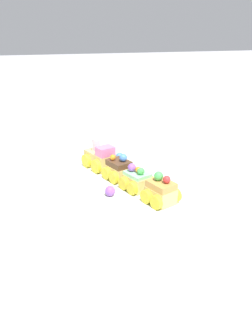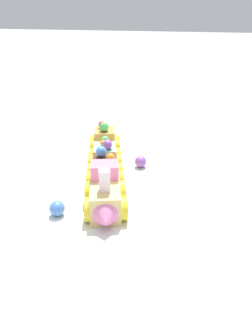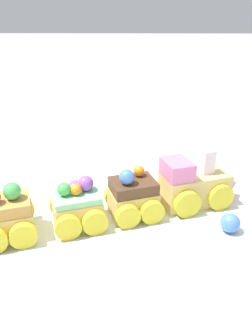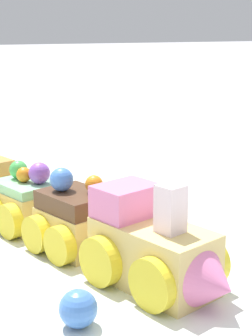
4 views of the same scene
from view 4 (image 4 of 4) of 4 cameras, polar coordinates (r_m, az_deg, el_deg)
ground_plane at (r=0.51m, az=-4.16°, el=-8.46°), size 10.00×10.00×0.00m
display_board at (r=0.50m, az=-4.17°, el=-7.83°), size 0.81×0.46×0.01m
cake_train_locomotive at (r=0.40m, az=3.28°, el=-8.59°), size 0.13×0.09×0.08m
cake_car_chocolate at (r=0.47m, az=-5.15°, el=-5.40°), size 0.08×0.08×0.07m
cake_car_mint at (r=0.53m, az=-9.98°, el=-3.49°), size 0.08×0.08×0.06m
gumball_blue at (r=0.36m, az=-4.88°, el=-14.05°), size 0.02×0.02×0.02m
gumball_purple at (r=0.57m, az=-3.24°, el=-3.27°), size 0.02×0.02×0.02m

